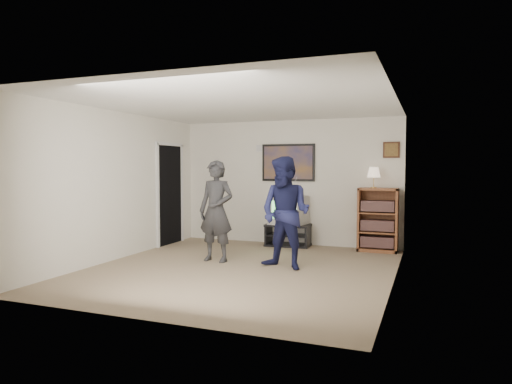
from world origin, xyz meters
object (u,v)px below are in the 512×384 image
Objects in this scene: crt_television at (288,210)px; person_short at (286,213)px; bookshelf at (378,220)px; media_stand at (288,235)px; person_tall at (216,211)px.

person_short is (0.55, -1.95, 0.15)m from crt_television.
person_short is at bearing -67.71° from crt_television.
person_short is (-1.17, -2.00, 0.28)m from bookshelf.
media_stand is 0.52× the size of person_short.
person_tall is (-0.68, -1.83, 0.62)m from media_stand.
media_stand is 0.76× the size of bookshelf.
person_short is at bearing -76.86° from media_stand.
bookshelf is at bearing 8.21° from crt_television.
person_short reaches higher than bookshelf.
crt_television is 2.03m from person_short.
person_tall is at bearing -171.58° from person_short.
person_short reaches higher than crt_television.
person_short is at bearing -1.87° from person_tall.
person_tall reaches higher than media_stand.
bookshelf is at bearing 73.84° from person_short.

